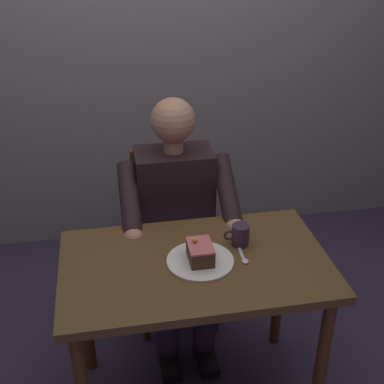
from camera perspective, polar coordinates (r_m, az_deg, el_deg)
dining_table at (r=2.03m, az=0.37°, el=-10.16°), size 1.04×0.62×0.74m
chair at (r=2.62m, az=-2.23°, el=-4.12°), size 0.42×0.42×0.89m
seated_person at (r=2.40m, az=-1.68°, el=-3.45°), size 0.53×0.58×1.21m
dessert_plate at (r=1.96m, az=0.93°, el=-7.77°), size 0.26×0.26×0.01m
cake_slice at (r=1.94m, az=0.93°, el=-6.79°), size 0.09×0.13×0.09m
coffee_cup at (r=2.04m, az=5.44°, el=-4.80°), size 0.11×0.07×0.09m
dessert_spoon at (r=1.99m, az=5.75°, el=-7.22°), size 0.03×0.14×0.01m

